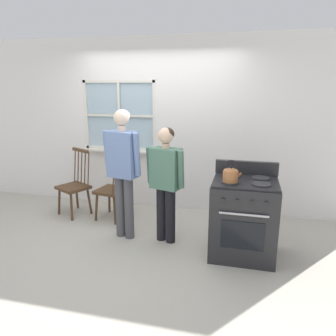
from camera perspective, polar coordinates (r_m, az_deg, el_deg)
The scene contains 9 objects.
ground_plane at distance 4.35m, azimuth -6.20°, elevation -12.89°, with size 16.00×16.00×0.00m, color #B2AD9E.
wall_back at distance 5.23m, azimuth -0.97°, elevation 7.33°, with size 6.40×0.16×2.70m.
chair_by_window at distance 5.27m, azimuth -15.96°, elevation -3.10°, with size 0.56×0.55×1.02m.
chair_near_wall at distance 4.96m, azimuth -9.63°, elevation -3.81°, with size 0.47×0.48×1.02m.
person_elderly_left at distance 4.19m, azimuth -7.85°, elevation 0.81°, with size 0.53×0.29×1.68m.
person_teen_center at distance 4.07m, azimuth -0.39°, elevation -1.27°, with size 0.53×0.30×1.48m.
stove at distance 3.97m, azimuth 13.01°, elevation -8.38°, with size 0.74×0.68×1.08m.
kettle at distance 3.67m, azimuth 10.86°, elevation -1.06°, with size 0.21×0.17×0.25m.
potted_plant at distance 5.33m, azimuth -6.21°, elevation 3.84°, with size 0.12×0.12×0.23m.
Camera 1 is at (1.36, -3.61, 2.00)m, focal length 35.00 mm.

